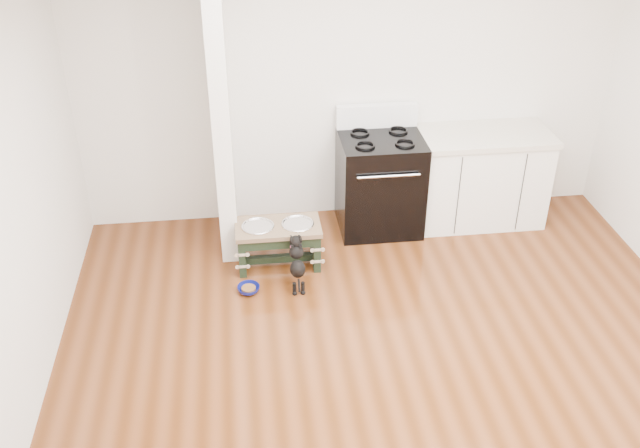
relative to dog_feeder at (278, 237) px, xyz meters
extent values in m
plane|color=#4A240D|center=(0.75, -1.61, -0.29)|extent=(5.00, 5.00, 0.00)
plane|color=silver|center=(0.75, 0.89, 1.06)|extent=(5.00, 0.00, 5.00)
cube|color=silver|center=(-0.42, 0.49, 1.06)|extent=(0.15, 0.80, 2.70)
cube|color=black|center=(1.00, 0.55, 0.17)|extent=(0.76, 0.65, 0.92)
cube|color=black|center=(1.00, 0.24, 0.11)|extent=(0.58, 0.02, 0.50)
cylinder|color=silver|center=(1.00, 0.20, 0.43)|extent=(0.56, 0.02, 0.02)
cube|color=white|center=(1.00, 0.82, 0.74)|extent=(0.76, 0.08, 0.22)
torus|color=black|center=(0.82, 0.41, 0.64)|extent=(0.18, 0.18, 0.02)
torus|color=black|center=(1.18, 0.41, 0.64)|extent=(0.18, 0.18, 0.02)
torus|color=black|center=(0.82, 0.69, 0.64)|extent=(0.18, 0.18, 0.02)
torus|color=black|center=(1.18, 0.69, 0.64)|extent=(0.18, 0.18, 0.02)
cube|color=white|center=(1.98, 0.57, 0.14)|extent=(1.20, 0.60, 0.86)
cube|color=beige|center=(1.98, 0.57, 0.60)|extent=(1.24, 0.64, 0.05)
cube|color=black|center=(1.98, 0.31, -0.24)|extent=(1.20, 0.06, 0.10)
cube|color=black|center=(-0.32, 0.01, -0.11)|extent=(0.06, 0.35, 0.36)
cube|color=black|center=(0.32, 0.01, -0.11)|extent=(0.06, 0.35, 0.36)
cube|color=black|center=(0.00, -0.16, 0.03)|extent=(0.59, 0.03, 0.09)
cube|color=black|center=(0.00, 0.01, -0.23)|extent=(0.59, 0.06, 0.06)
cube|color=brown|center=(0.00, 0.01, 0.10)|extent=(0.74, 0.40, 0.04)
cylinder|color=silver|center=(-0.17, 0.01, 0.10)|extent=(0.25, 0.25, 0.05)
cylinder|color=silver|center=(0.17, 0.01, 0.10)|extent=(0.25, 0.25, 0.05)
torus|color=silver|center=(-0.17, 0.01, 0.12)|extent=(0.29, 0.29, 0.02)
torus|color=silver|center=(0.17, 0.01, 0.12)|extent=(0.29, 0.29, 0.02)
cylinder|color=black|center=(0.10, -0.45, -0.23)|extent=(0.03, 0.03, 0.11)
cylinder|color=black|center=(0.17, -0.45, -0.23)|extent=(0.03, 0.03, 0.11)
sphere|color=black|center=(0.10, -0.46, -0.28)|extent=(0.04, 0.04, 0.04)
sphere|color=black|center=(0.17, -0.46, -0.28)|extent=(0.04, 0.04, 0.04)
ellipsoid|color=black|center=(0.13, -0.38, -0.09)|extent=(0.13, 0.30, 0.27)
sphere|color=black|center=(0.13, -0.28, 0.02)|extent=(0.12, 0.12, 0.12)
sphere|color=black|center=(0.13, -0.25, 0.10)|extent=(0.11, 0.11, 0.11)
sphere|color=black|center=(0.10, -0.18, 0.10)|extent=(0.04, 0.04, 0.04)
sphere|color=black|center=(0.17, -0.18, 0.10)|extent=(0.04, 0.04, 0.04)
cylinder|color=black|center=(0.13, -0.49, -0.17)|extent=(0.02, 0.09, 0.10)
torus|color=#E04280|center=(0.13, -0.26, 0.06)|extent=(0.10, 0.06, 0.09)
imported|color=navy|center=(-0.29, -0.38, -0.26)|extent=(0.24, 0.24, 0.06)
cylinder|color=#533B17|center=(-0.29, -0.38, -0.26)|extent=(0.12, 0.12, 0.02)
camera|label=1|loc=(-0.27, -5.24, 3.34)|focal=40.00mm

